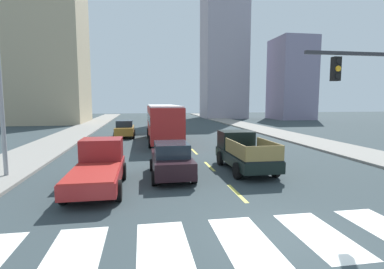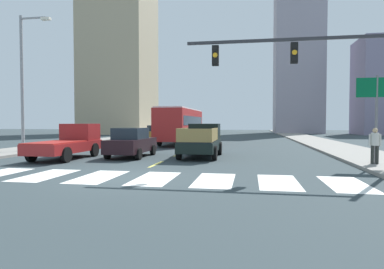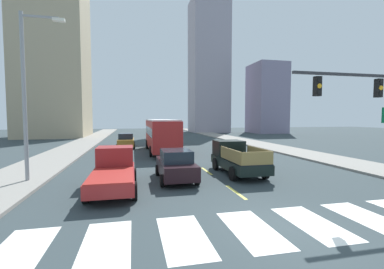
{
  "view_description": "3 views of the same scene",
  "coord_description": "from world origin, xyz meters",
  "views": [
    {
      "loc": [
        -3.75,
        -7.25,
        3.75
      ],
      "look_at": [
        -0.18,
        13.91,
        1.27
      ],
      "focal_mm": 27.83,
      "sensor_mm": 36.0,
      "label": 1
    },
    {
      "loc": [
        4.49,
        -11.66,
        2.04
      ],
      "look_at": [
        -0.17,
        15.23,
        1.05
      ],
      "focal_mm": 31.23,
      "sensor_mm": 36.0,
      "label": 2
    },
    {
      "loc": [
        -4.7,
        -7.42,
        3.5
      ],
      "look_at": [
        0.31,
        14.77,
        2.05
      ],
      "focal_mm": 24.56,
      "sensor_mm": 36.0,
      "label": 3
    }
  ],
  "objects": [
    {
      "name": "city_bus",
      "position": [
        -1.92,
        19.08,
        1.95
      ],
      "size": [
        2.72,
        10.8,
        3.32
      ],
      "rotation": [
        0.0,
        0.0,
        0.02
      ],
      "color": "#B02523",
      "rests_on": "ground"
    },
    {
      "name": "crosswalk_stripe_6",
      "position": [
        5.46,
        0.0,
        0.0
      ],
      "size": [
        1.34,
        3.08,
        0.01
      ],
      "primitive_type": "cube",
      "color": "white",
      "rests_on": "ground"
    },
    {
      "name": "lane_dash_5",
      "position": [
        0.0,
        29.0,
        0.0
      ],
      "size": [
        0.16,
        2.4,
        0.01
      ],
      "primitive_type": "cube",
      "color": "#DAD054",
      "rests_on": "ground"
    },
    {
      "name": "streetlight_left",
      "position": [
        -10.11,
        8.1,
        4.97
      ],
      "size": [
        2.2,
        0.28,
        9.0
      ],
      "color": "gray",
      "rests_on": "ground"
    },
    {
      "name": "crosswalk_stripe_4",
      "position": [
        1.09,
        0.0,
        0.0
      ],
      "size": [
        1.34,
        3.08,
        0.01
      ],
      "primitive_type": "cube",
      "color": "white",
      "rests_on": "ground"
    },
    {
      "name": "sidewalk_right",
      "position": [
        11.23,
        18.0,
        0.07
      ],
      "size": [
        3.97,
        110.0,
        0.15
      ],
      "primitive_type": "cube",
      "color": "gray",
      "rests_on": "ground"
    },
    {
      "name": "lane_dash_6",
      "position": [
        0.0,
        34.0,
        0.0
      ],
      "size": [
        0.16,
        2.4,
        0.01
      ],
      "primitive_type": "cube",
      "color": "#DAD054",
      "rests_on": "ground"
    },
    {
      "name": "block_mid_left",
      "position": [
        25.62,
        48.35,
        7.91
      ],
      "size": [
        7.01,
        8.23,
        15.82
      ],
      "primitive_type": "cube",
      "color": "gray",
      "rests_on": "ground"
    },
    {
      "name": "lane_dash_7",
      "position": [
        0.0,
        39.0,
        0.0
      ],
      "size": [
        0.16,
        2.4,
        0.01
      ],
      "primitive_type": "cube",
      "color": "#DAD054",
      "rests_on": "ground"
    },
    {
      "name": "lane_dash_1",
      "position": [
        0.0,
        9.0,
        0.0
      ],
      "size": [
        0.16,
        2.4,
        0.01
      ],
      "primitive_type": "cube",
      "color": "#DAD054",
      "rests_on": "ground"
    },
    {
      "name": "ground_plane",
      "position": [
        0.0,
        0.0,
        0.0
      ],
      "size": [
        160.0,
        160.0,
        0.0
      ],
      "primitive_type": "plane",
      "color": "#303B3F"
    },
    {
      "name": "block_mid_right",
      "position": [
        13.42,
        54.5,
        15.76
      ],
      "size": [
        8.66,
        8.05,
        31.53
      ],
      "primitive_type": "cube",
      "color": "#9A93A2",
      "rests_on": "ground"
    },
    {
      "name": "crosswalk_stripe_2",
      "position": [
        -3.28,
        0.0,
        0.0
      ],
      "size": [
        1.34,
        3.08,
        0.01
      ],
      "primitive_type": "cube",
      "color": "white",
      "rests_on": "ground"
    },
    {
      "name": "sedan_near_right",
      "position": [
        -5.5,
        23.64,
        0.86
      ],
      "size": [
        2.02,
        4.4,
        1.72
      ],
      "rotation": [
        0.0,
        0.0,
        -0.01
      ],
      "color": "#A87427",
      "rests_on": "ground"
    },
    {
      "name": "sidewalk_left",
      "position": [
        -11.23,
        18.0,
        0.07
      ],
      "size": [
        3.97,
        110.0,
        0.15
      ],
      "primitive_type": "cube",
      "color": "gray",
      "rests_on": "ground"
    },
    {
      "name": "crosswalk_stripe_3",
      "position": [
        -1.09,
        0.0,
        0.0
      ],
      "size": [
        1.34,
        3.08,
        0.01
      ],
      "primitive_type": "cube",
      "color": "white",
      "rests_on": "ground"
    },
    {
      "name": "lane_dash_2",
      "position": [
        0.0,
        14.0,
        0.0
      ],
      "size": [
        0.16,
        2.4,
        0.01
      ],
      "primitive_type": "cube",
      "color": "#DAD054",
      "rests_on": "ground"
    },
    {
      "name": "pickup_stakebed",
      "position": [
        1.66,
        8.12,
        0.94
      ],
      "size": [
        2.18,
        5.2,
        1.96
      ],
      "rotation": [
        0.0,
        0.0,
        -0.05
      ],
      "color": "black",
      "rests_on": "ground"
    },
    {
      "name": "sedan_far",
      "position": [
        -2.37,
        7.01,
        0.86
      ],
      "size": [
        2.02,
        4.4,
        1.72
      ],
      "rotation": [
        0.0,
        0.0,
        -0.03
      ],
      "color": "black",
      "rests_on": "ground"
    },
    {
      "name": "direction_sign_green",
      "position": [
        10.21,
        4.96,
        3.03
      ],
      "size": [
        1.7,
        0.12,
        4.2
      ],
      "color": "slate",
      "rests_on": "ground"
    },
    {
      "name": "pedestrian_waiting",
      "position": [
        10.1,
        4.67,
        1.12
      ],
      "size": [
        0.53,
        0.34,
        1.64
      ],
      "rotation": [
        0.0,
        0.0,
        1.45
      ],
      "color": "#292D29",
      "rests_on": "sidewalk_right"
    },
    {
      "name": "traffic_signal_gantry",
      "position": [
        7.3,
        2.45,
        4.16
      ],
      "size": [
        8.08,
        0.27,
        6.0
      ],
      "color": "#2D2D33",
      "rests_on": "ground"
    },
    {
      "name": "lane_dash_4",
      "position": [
        0.0,
        24.0,
        0.0
      ],
      "size": [
        0.16,
        2.4,
        0.01
      ],
      "primitive_type": "cube",
      "color": "#DAD054",
      "rests_on": "ground"
    },
    {
      "name": "crosswalk_stripe_5",
      "position": [
        3.28,
        0.0,
        0.0
      ],
      "size": [
        1.34,
        3.08,
        0.01
      ],
      "primitive_type": "cube",
      "color": "white",
      "rests_on": "ground"
    },
    {
      "name": "lane_dash_3",
      "position": [
        0.0,
        19.0,
        0.0
      ],
      "size": [
        0.16,
        2.4,
        0.01
      ],
      "primitive_type": "cube",
      "color": "#DAD054",
      "rests_on": "ground"
    },
    {
      "name": "pickup_dark",
      "position": [
        -5.64,
        5.89,
        0.92
      ],
      "size": [
        2.18,
        5.2,
        1.96
      ],
      "rotation": [
        0.0,
        0.0,
        0.05
      ],
      "color": "maroon",
      "rests_on": "ground"
    },
    {
      "name": "crosswalk_stripe_7",
      "position": [
        7.65,
        0.0,
        0.0
      ],
      "size": [
        1.34,
        3.08,
        0.01
      ],
      "primitive_type": "cube",
      "color": "white",
      "rests_on": "ground"
    },
    {
      "name": "lane_dash_0",
      "position": [
        0.0,
        4.0,
        0.0
      ],
      "size": [
        0.16,
        2.4,
        0.01
      ],
      "primitive_type": "cube",
      "color": "#DAD054",
      "rests_on": "ground"
    }
  ]
}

